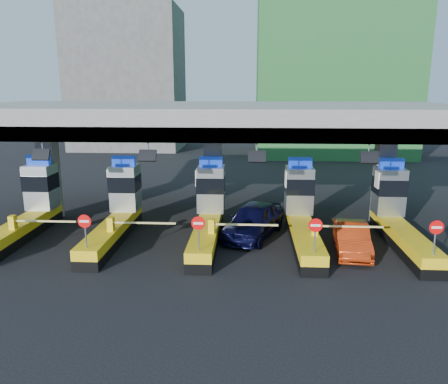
{
  "coord_description": "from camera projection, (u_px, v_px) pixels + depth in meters",
  "views": [
    {
      "loc": [
        2.14,
        -22.47,
        7.89
      ],
      "look_at": [
        0.84,
        0.0,
        2.54
      ],
      "focal_mm": 35.0,
      "sensor_mm": 36.0,
      "label": 1
    }
  ],
  "objects": [
    {
      "name": "ground",
      "position": [
        209.0,
        237.0,
        23.77
      ],
      "size": [
        120.0,
        120.0,
        0.0
      ],
      "primitive_type": "plane",
      "color": "black",
      "rests_on": "ground"
    },
    {
      "name": "toll_canopy",
      "position": [
        212.0,
        120.0,
        25.14
      ],
      "size": [
        28.0,
        12.09,
        7.0
      ],
      "color": "slate",
      "rests_on": "ground"
    },
    {
      "name": "toll_lane_far_left",
      "position": [
        30.0,
        208.0,
        24.28
      ],
      "size": [
        4.43,
        8.0,
        4.16
      ],
      "color": "black",
      "rests_on": "ground"
    },
    {
      "name": "toll_lane_left",
      "position": [
        118.0,
        210.0,
        24.0
      ],
      "size": [
        4.43,
        8.0,
        4.16
      ],
      "color": "black",
      "rests_on": "ground"
    },
    {
      "name": "toll_lane_center",
      "position": [
        209.0,
        211.0,
        23.71
      ],
      "size": [
        4.43,
        8.0,
        4.16
      ],
      "color": "black",
      "rests_on": "ground"
    },
    {
      "name": "toll_lane_right",
      "position": [
        301.0,
        213.0,
        23.43
      ],
      "size": [
        4.43,
        8.0,
        4.16
      ],
      "color": "black",
      "rests_on": "ground"
    },
    {
      "name": "toll_lane_far_right",
      "position": [
        396.0,
        214.0,
        23.15
      ],
      "size": [
        4.43,
        8.0,
        4.16
      ],
      "color": "black",
      "rests_on": "ground"
    },
    {
      "name": "bg_building_scaffold",
      "position": [
        335.0,
        35.0,
        50.93
      ],
      "size": [
        18.0,
        12.0,
        28.0
      ],
      "primitive_type": "cube",
      "color": "#1E5926",
      "rests_on": "ground"
    },
    {
      "name": "bg_building_concrete",
      "position": [
        127.0,
        80.0,
        57.44
      ],
      "size": [
        14.0,
        10.0,
        18.0
      ],
      "primitive_type": "cube",
      "color": "#4C4C49",
      "rests_on": "ground"
    },
    {
      "name": "van",
      "position": [
        254.0,
        220.0,
        23.73
      ],
      "size": [
        3.94,
        5.8,
        1.83
      ],
      "primitive_type": "imported",
      "rotation": [
        0.0,
        0.0,
        -0.36
      ],
      "color": "black",
      "rests_on": "ground"
    },
    {
      "name": "red_car",
      "position": [
        351.0,
        238.0,
        21.4
      ],
      "size": [
        2.01,
        4.57,
        1.46
      ],
      "primitive_type": "imported",
      "rotation": [
        0.0,
        0.0,
        -0.11
      ],
      "color": "#B02E0D",
      "rests_on": "ground"
    }
  ]
}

